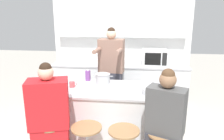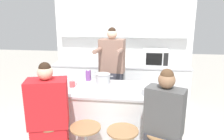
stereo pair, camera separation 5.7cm
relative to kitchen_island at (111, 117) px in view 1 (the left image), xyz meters
The scene contains 14 objects.
wall_back 2.17m from the kitchen_island, 90.00° to the left, with size 3.04×0.22×2.70m.
back_counter 1.55m from the kitchen_island, 90.00° to the left, with size 2.83×0.70×0.92m.
kitchen_island is the anchor object (origin of this frame).
person_cooking 0.84m from the kitchen_island, 96.67° to the left, with size 0.49×0.58×1.73m.
person_wrapped_blanket 0.98m from the kitchen_island, 134.77° to the right, with size 0.53×0.40×1.43m.
person_seated_near 0.98m from the kitchen_island, 44.54° to the right, with size 0.47×0.39×1.39m.
cooking_pot 0.59m from the kitchen_island, 126.82° to the left, with size 0.31×0.23×0.15m.
fruit_bowl 0.75m from the kitchen_island, 18.47° to the right, with size 0.22×0.22×0.08m.
coffee_cup_near 0.76m from the kitchen_island, behind, with size 0.11×0.08×0.08m.
coffee_cup_far 0.55m from the kitchen_island, 122.43° to the right, with size 0.11×0.08×0.09m.
banana_bunch 0.87m from the kitchen_island, 158.35° to the right, with size 0.16×0.12×0.05m.
juice_carton 0.75m from the kitchen_island, 141.83° to the left, with size 0.07×0.07×0.18m.
microwave 1.77m from the kitchen_island, 64.40° to the left, with size 0.50×0.37×0.32m.
potted_plant 1.70m from the kitchen_island, 100.74° to the left, with size 0.23×0.23×0.30m.
Camera 1 is at (0.34, -2.96, 1.97)m, focal length 35.00 mm.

